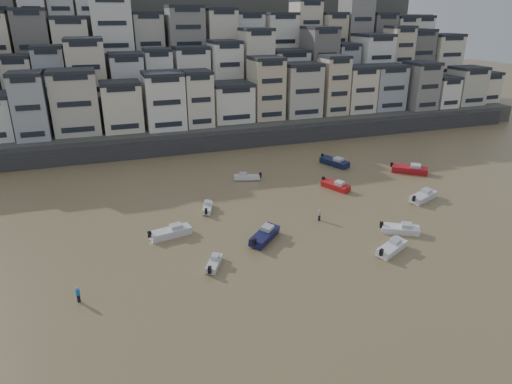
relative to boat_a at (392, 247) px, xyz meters
name	(u,v)px	position (x,y,z in m)	size (l,w,h in m)	color
ground	(353,371)	(-14.44, -15.61, -0.73)	(400.00, 400.00, 0.00)	olive
harbor_wall	(236,140)	(-4.44, 49.39, 1.02)	(140.00, 3.00, 3.50)	#38383A
hillside	(210,64)	(0.29, 89.23, 12.27)	(141.04, 66.00, 50.00)	#4C4C47
boat_a	(392,247)	(0.00, 0.00, 0.00)	(5.39, 1.76, 1.47)	white
boat_b	(401,228)	(4.07, 3.93, -0.03)	(5.17, 1.69, 1.41)	silver
boat_c	(265,234)	(-13.37, 7.95, 0.09)	(6.08, 1.99, 1.66)	#151642
boat_d	(423,195)	(14.12, 12.17, 0.09)	(6.02, 1.97, 1.64)	silver
boat_e	(336,185)	(3.72, 20.82, 0.01)	(5.47, 1.79, 1.49)	#A81416
boat_f	(207,207)	(-18.04, 19.34, -0.16)	(4.18, 1.37, 1.14)	silver
boat_g	(410,168)	(20.10, 23.50, 0.18)	(6.71, 2.20, 1.83)	#A3141A
boat_h	(247,176)	(-8.51, 29.78, -0.07)	(4.85, 1.59, 1.32)	silver
boat_i	(335,161)	(9.45, 31.77, 0.15)	(6.50, 2.13, 1.77)	#121A3A
boat_j	(214,262)	(-21.00, 3.84, -0.18)	(4.10, 1.34, 1.12)	silver
boat_k	(170,231)	(-24.44, 12.93, 0.06)	(5.85, 1.91, 1.59)	silver
person_blue	(78,294)	(-35.46, 1.70, 0.14)	(0.44, 0.44, 1.74)	blue
person_pink	(319,215)	(-4.21, 10.88, 0.14)	(0.44, 0.44, 1.74)	#BC8594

